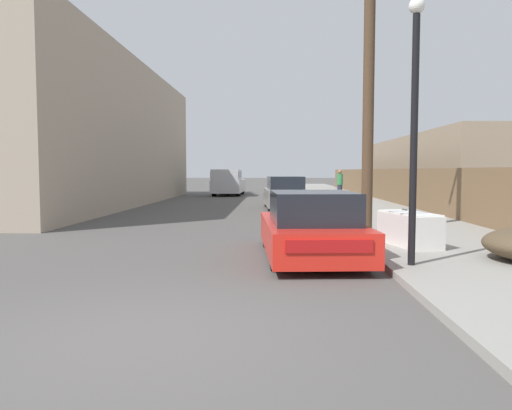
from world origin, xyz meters
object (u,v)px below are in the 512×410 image
(parked_sports_car_red, at_px, (311,228))
(pedestrian, at_px, (340,184))
(discarded_fridge, at_px, (409,229))
(utility_pole, at_px, (369,72))
(car_parked_mid, at_px, (285,194))
(pickup_truck, at_px, (228,182))
(street_lamp, at_px, (415,111))

(parked_sports_car_red, bearing_deg, pedestrian, 76.89)
(discarded_fridge, height_order, parked_sports_car_red, parked_sports_car_red)
(discarded_fridge, distance_m, pedestrian, 17.70)
(parked_sports_car_red, relative_size, pedestrian, 2.65)
(parked_sports_car_red, distance_m, utility_pole, 5.14)
(car_parked_mid, xyz_separation_m, pickup_truck, (-3.63, 11.77, 0.22))
(discarded_fridge, distance_m, parked_sports_car_red, 2.35)
(parked_sports_car_red, relative_size, car_parked_mid, 1.01)
(utility_pole, xyz_separation_m, pedestrian, (1.33, 15.36, -3.25))
(car_parked_mid, height_order, utility_pole, utility_pole)
(car_parked_mid, relative_size, utility_pole, 0.54)
(parked_sports_car_red, bearing_deg, discarded_fridge, 19.82)
(discarded_fridge, distance_m, pickup_truck, 24.17)
(car_parked_mid, distance_m, pedestrian, 6.84)
(parked_sports_car_red, bearing_deg, car_parked_mid, 87.04)
(utility_pole, bearing_deg, pedestrian, 85.04)
(discarded_fridge, xyz_separation_m, street_lamp, (-0.55, -2.22, 2.21))
(parked_sports_car_red, height_order, utility_pole, utility_pole)
(pedestrian, bearing_deg, car_parked_mid, -118.12)
(car_parked_mid, height_order, street_lamp, street_lamp)
(pickup_truck, xyz_separation_m, street_lamp, (5.43, -25.63, 1.79))
(discarded_fridge, relative_size, street_lamp, 0.41)
(discarded_fridge, distance_m, car_parked_mid, 11.88)
(car_parked_mid, height_order, pickup_truck, pickup_truck)
(discarded_fridge, xyz_separation_m, pickup_truck, (-5.98, 23.41, 0.42))
(car_parked_mid, relative_size, pedestrian, 2.63)
(pickup_truck, relative_size, utility_pole, 0.67)
(street_lamp, xyz_separation_m, pedestrian, (1.42, 19.89, -1.73))
(discarded_fridge, bearing_deg, street_lamp, -118.19)
(parked_sports_car_red, height_order, pedestrian, pedestrian)
(pickup_truck, bearing_deg, utility_pole, 105.76)
(discarded_fridge, height_order, pedestrian, pedestrian)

